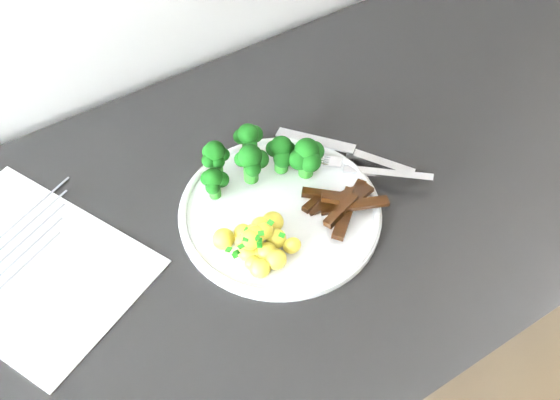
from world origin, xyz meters
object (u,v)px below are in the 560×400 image
Objects in this scene: fork at (369,169)px; counter at (246,387)px; broccoli at (264,156)px; beef_strips at (342,203)px; recipe_paper at (26,266)px; knife at (362,157)px; plate at (280,211)px; potatoes at (258,242)px.

counter is at bearing 174.88° from fork.
broccoli is (0.08, 0.05, 0.50)m from counter.
broccoli is at bearing 117.96° from beef_strips.
counter is 7.08× the size of recipe_paper.
knife is at bearing 67.32° from fork.
fork is (0.13, -0.01, 0.01)m from plate.
knife is (0.13, -0.04, -0.04)m from broccoli.
plate is 0.13m from fork.
broccoli reaches higher than knife.
beef_strips is at bearing -18.63° from counter.
beef_strips is at bearing -62.04° from broccoli.
broccoli is at bearing 54.18° from potatoes.
knife is (0.21, 0.01, 0.47)m from counter.
counter is 9.37× the size of plate.
recipe_paper is at bearing 169.51° from knife.
fork is at bearing -5.12° from counter.
beef_strips is at bearing -156.98° from fork.
recipe_paper is at bearing 151.00° from potatoes.
recipe_paper is at bearing 161.49° from plate.
potatoes is at bearing -73.14° from counter.
recipe_paper is 3.72× the size of potatoes.
potatoes is 0.19m from fork.
potatoes reaches higher than fork.
plate is 1.62× the size of broccoli.
beef_strips reaches higher than fork.
counter is 0.47m from plate.
potatoes is (-0.05, -0.04, 0.02)m from plate.
counter is at bearing 161.37° from beef_strips.
beef_strips is 0.07m from fork.
knife is (0.15, 0.02, 0.00)m from plate.
beef_strips reaches higher than plate.
beef_strips reaches higher than knife.
plate is 0.15m from knife.
beef_strips is at bearing -29.92° from plate.
counter is 24.47× the size of beef_strips.
knife is at bearing -10.49° from recipe_paper.
plate is at bearing -18.51° from recipe_paper.
plate is (0.30, -0.10, 0.01)m from recipe_paper.
beef_strips is 0.72× the size of fork.
recipe_paper is at bearing 159.23° from beef_strips.
beef_strips is 0.10m from knife.
broccoli is at bearing 148.61° from fork.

